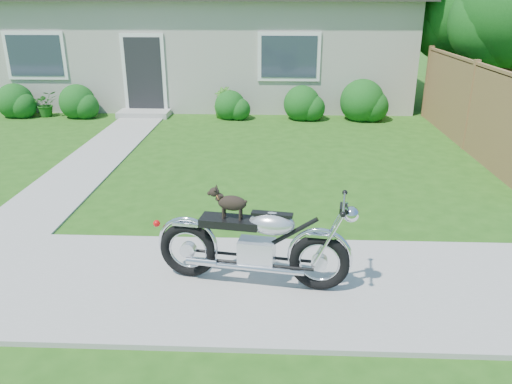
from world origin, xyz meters
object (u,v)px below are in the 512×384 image
(potted_plant_right, at_px, (223,103))
(house, at_px, (211,29))
(potted_plant_left, at_px, (46,104))
(motorcycle_with_dog, at_px, (256,243))
(tree_far, at_px, (473,16))
(fence, at_px, (470,106))

(potted_plant_right, bearing_deg, house, 101.69)
(potted_plant_left, xyz_separation_m, motorcycle_with_dog, (6.20, -8.57, 0.19))
(house, height_order, potted_plant_right, house)
(tree_far, xyz_separation_m, potted_plant_right, (-6.80, -1.14, -2.21))
(house, bearing_deg, tree_far, -17.03)
(tree_far, distance_m, potted_plant_right, 7.24)
(motorcycle_with_dog, bearing_deg, potted_plant_left, 134.65)
(potted_plant_left, distance_m, potted_plant_right, 4.92)
(tree_far, distance_m, potted_plant_left, 11.99)
(house, distance_m, tree_far, 7.87)
(house, xyz_separation_m, motorcycle_with_dog, (1.99, -12.02, -1.62))
(fence, bearing_deg, potted_plant_right, 153.39)
(house, xyz_separation_m, potted_plant_right, (0.71, -3.44, -1.74))
(potted_plant_left, xyz_separation_m, potted_plant_right, (4.92, 0.00, 0.07))
(fence, height_order, tree_far, tree_far)
(potted_plant_left, bearing_deg, potted_plant_right, 0.00)
(potted_plant_right, xyz_separation_m, motorcycle_with_dog, (1.28, -8.57, 0.12))
(motorcycle_with_dog, bearing_deg, tree_far, 69.18)
(fence, distance_m, tree_far, 4.46)
(house, height_order, tree_far, house)
(potted_plant_right, relative_size, motorcycle_with_dog, 0.38)
(tree_far, bearing_deg, house, 162.97)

